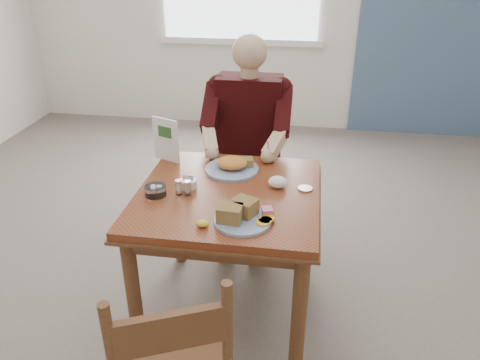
% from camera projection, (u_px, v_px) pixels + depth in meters
% --- Properties ---
extents(floor, '(6.00, 6.00, 0.00)m').
position_uv_depth(floor, '(230.00, 307.00, 2.67)').
color(floor, '#635850').
rests_on(floor, ground).
extents(lemon_wedge, '(0.07, 0.06, 0.03)m').
position_uv_depth(lemon_wedge, '(202.00, 224.00, 2.04)').
color(lemon_wedge, yellow).
rests_on(lemon_wedge, table).
extents(napkin, '(0.12, 0.11, 0.06)m').
position_uv_depth(napkin, '(278.00, 182.00, 2.36)').
color(napkin, white).
rests_on(napkin, table).
extents(metal_dish, '(0.10, 0.10, 0.01)m').
position_uv_depth(metal_dish, '(305.00, 189.00, 2.35)').
color(metal_dish, silver).
rests_on(metal_dish, table).
extents(table, '(0.92, 0.92, 0.75)m').
position_uv_depth(table, '(228.00, 211.00, 2.38)').
color(table, brown).
rests_on(table, ground).
extents(chair_far, '(0.42, 0.42, 0.95)m').
position_uv_depth(chair_far, '(249.00, 171.00, 3.15)').
color(chair_far, brown).
rests_on(chair_far, ground).
extents(diner, '(0.53, 0.56, 1.39)m').
position_uv_depth(diner, '(248.00, 130.00, 2.92)').
color(diner, gray).
rests_on(diner, chair_far).
extents(near_plate, '(0.31, 0.31, 0.09)m').
position_uv_depth(near_plate, '(241.00, 214.00, 2.08)').
color(near_plate, white).
rests_on(near_plate, table).
extents(far_plate, '(0.36, 0.36, 0.08)m').
position_uv_depth(far_plate, '(233.00, 166.00, 2.53)').
color(far_plate, white).
rests_on(far_plate, table).
extents(caddy, '(0.09, 0.09, 0.06)m').
position_uv_depth(caddy, '(188.00, 184.00, 2.36)').
color(caddy, white).
rests_on(caddy, table).
extents(shakers, '(0.08, 0.04, 0.08)m').
position_uv_depth(shakers, '(183.00, 188.00, 2.28)').
color(shakers, white).
rests_on(shakers, table).
extents(creamer, '(0.13, 0.13, 0.05)m').
position_uv_depth(creamer, '(156.00, 190.00, 2.29)').
color(creamer, white).
rests_on(creamer, table).
extents(menu, '(0.16, 0.08, 0.25)m').
position_uv_depth(menu, '(166.00, 139.00, 2.61)').
color(menu, white).
rests_on(menu, table).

